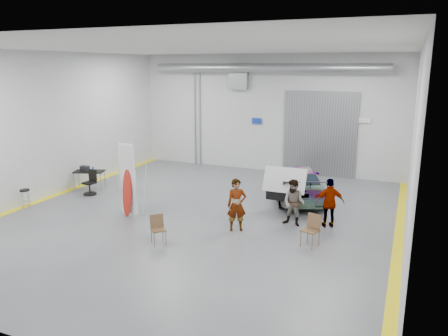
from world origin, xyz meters
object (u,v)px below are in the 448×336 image
at_px(folding_chair_near, 159,235).
at_px(office_chair, 90,184).
at_px(folding_chair_far, 310,236).
at_px(person_b, 294,203).
at_px(work_table, 88,171).
at_px(person_a, 237,205).
at_px(shop_stool, 25,199).
at_px(surfboard_display, 129,186).
at_px(person_c, 330,203).
at_px(sedan_car, 298,182).

height_order(folding_chair_near, office_chair, office_chair).
height_order(folding_chair_near, folding_chair_far, folding_chair_far).
xyz_separation_m(person_b, work_table, (-9.64, 0.90, 0.01)).
height_order(person_a, shop_stool, person_a).
bearing_deg(surfboard_display, folding_chair_near, -24.36).
bearing_deg(folding_chair_far, person_c, 101.06).
bearing_deg(folding_chair_far, work_table, -174.59).
relative_size(person_c, surfboard_display, 0.60).
xyz_separation_m(sedan_car, person_a, (-1.00, -4.46, 0.21)).
xyz_separation_m(person_b, folding_chair_far, (0.92, -1.54, -0.51)).
height_order(person_c, folding_chair_far, person_c).
relative_size(person_b, folding_chair_far, 1.67).
xyz_separation_m(sedan_car, folding_chair_near, (-2.81, -6.46, -0.40)).
bearing_deg(person_c, work_table, -26.43).
bearing_deg(shop_stool, person_c, 13.24).
relative_size(surfboard_display, office_chair, 2.75).
bearing_deg(folding_chair_near, shop_stool, 126.32).
bearing_deg(shop_stool, office_chair, 67.56).
distance_m(surfboard_display, work_table, 4.52).
relative_size(person_b, work_table, 1.12).
relative_size(folding_chair_near, shop_stool, 1.19).
bearing_deg(folding_chair_near, surfboard_display, 97.08).
bearing_deg(sedan_car, surfboard_display, 22.45).
xyz_separation_m(surfboard_display, office_chair, (-3.19, 1.68, -0.71)).
height_order(surfboard_display, folding_chair_far, surfboard_display).
distance_m(sedan_car, shop_stool, 10.89).
relative_size(sedan_car, person_c, 2.74).
relative_size(person_a, shop_stool, 2.35).
relative_size(person_b, person_c, 0.95).
bearing_deg(folding_chair_far, person_b, 139.19).
distance_m(person_b, surfboard_display, 5.97).
relative_size(shop_stool, work_table, 0.52).
relative_size(shop_stool, office_chair, 0.72).
distance_m(person_b, work_table, 9.68).
xyz_separation_m(folding_chair_far, shop_stool, (-10.94, -0.75, 0.07)).
xyz_separation_m(person_a, office_chair, (-7.34, 1.45, -0.43)).
bearing_deg(work_table, office_chair, -45.08).
xyz_separation_m(surfboard_display, work_table, (-3.85, 2.34, -0.34)).
bearing_deg(sedan_car, office_chair, -0.10).
bearing_deg(person_a, shop_stool, 157.54).
distance_m(sedan_car, office_chair, 8.86).
bearing_deg(office_chair, surfboard_display, -21.71).
bearing_deg(person_b, folding_chair_near, -129.52).
xyz_separation_m(sedan_car, person_c, (1.81, -2.90, 0.18)).
distance_m(surfboard_display, folding_chair_far, 6.76).
xyz_separation_m(person_b, surfboard_display, (-5.79, -1.44, 0.35)).
relative_size(person_c, folding_chair_near, 1.91).
distance_m(person_c, folding_chair_far, 1.98).
distance_m(sedan_car, person_b, 3.31).
bearing_deg(person_c, office_chair, -22.92).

